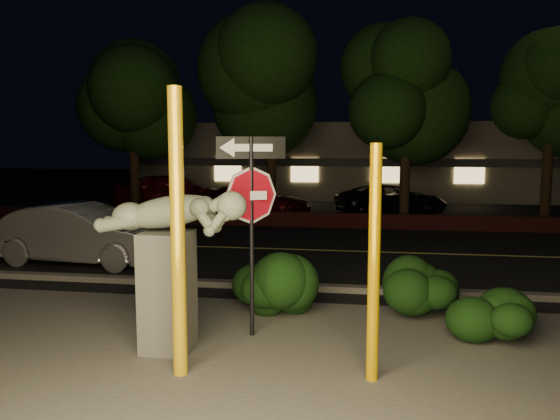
% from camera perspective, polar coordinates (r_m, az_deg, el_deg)
% --- Properties ---
extents(ground, '(90.00, 90.00, 0.00)m').
position_cam_1_polar(ground, '(17.76, 5.28, -2.44)').
color(ground, black).
rests_on(ground, ground).
extents(patio, '(14.00, 6.00, 0.02)m').
position_cam_1_polar(patio, '(7.17, -1.03, -16.32)').
color(patio, '#4C4944').
rests_on(patio, ground).
extents(road, '(80.00, 8.00, 0.01)m').
position_cam_1_polar(road, '(14.81, 4.48, -4.25)').
color(road, black).
rests_on(road, ground).
extents(lane_marking, '(80.00, 0.12, 0.00)m').
position_cam_1_polar(lane_marking, '(14.81, 4.48, -4.20)').
color(lane_marking, '#C8C550').
rests_on(lane_marking, road).
extents(curb, '(80.00, 0.25, 0.12)m').
position_cam_1_polar(curb, '(10.82, 2.67, -8.05)').
color(curb, '#4C4944').
rests_on(curb, ground).
extents(brick_wall, '(40.00, 0.35, 0.50)m').
position_cam_1_polar(brick_wall, '(19.01, 5.55, -1.08)').
color(brick_wall, '#471717').
rests_on(brick_wall, ground).
extents(parking_lot, '(40.00, 12.00, 0.01)m').
position_cam_1_polar(parking_lot, '(24.68, 6.39, 0.13)').
color(parking_lot, black).
rests_on(parking_lot, ground).
extents(building, '(22.00, 10.20, 4.00)m').
position_cam_1_polar(building, '(32.51, 7.14, 5.22)').
color(building, '#666152').
rests_on(building, ground).
extents(tree_far_a, '(4.60, 4.60, 7.43)m').
position_cam_1_polar(tree_far_a, '(22.60, -15.23, 12.90)').
color(tree_far_a, black).
rests_on(tree_far_a, ground).
extents(tree_far_b, '(5.20, 5.20, 8.41)m').
position_cam_1_polar(tree_far_b, '(21.27, -0.91, 15.47)').
color(tree_far_b, black).
rests_on(tree_far_b, ground).
extents(tree_far_c, '(4.80, 4.80, 7.84)m').
position_cam_1_polar(tree_far_c, '(20.54, 13.22, 14.50)').
color(tree_far_c, black).
rests_on(tree_far_c, ground).
extents(tree_far_d, '(4.40, 4.40, 7.42)m').
position_cam_1_polar(tree_far_d, '(21.89, 26.62, 12.84)').
color(tree_far_d, black).
rests_on(tree_far_d, ground).
extents(yellow_pole_left, '(0.18, 0.18, 3.51)m').
position_cam_1_polar(yellow_pole_left, '(6.65, -10.64, -2.59)').
color(yellow_pole_left, yellow).
rests_on(yellow_pole_left, ground).
extents(yellow_pole_right, '(0.14, 0.14, 2.85)m').
position_cam_1_polar(yellow_pole_right, '(6.53, 9.79, -5.68)').
color(yellow_pole_right, '#E9A800').
rests_on(yellow_pole_right, ground).
extents(signpost, '(0.95, 0.37, 2.95)m').
position_cam_1_polar(signpost, '(7.88, -3.01, 1.47)').
color(signpost, black).
rests_on(signpost, ground).
extents(sculpture, '(2.07, 0.66, 2.23)m').
position_cam_1_polar(sculpture, '(7.56, -11.47, -4.43)').
color(sculpture, '#4C4944').
rests_on(sculpture, ground).
extents(hedge_center, '(2.25, 1.50, 1.07)m').
position_cam_1_polar(hedge_center, '(9.21, -0.79, -7.62)').
color(hedge_center, black).
rests_on(hedge_center, ground).
extents(hedge_right, '(1.68, 0.94, 1.08)m').
position_cam_1_polar(hedge_right, '(9.24, 13.44, -7.72)').
color(hedge_right, black).
rests_on(hedge_right, ground).
extents(hedge_far_right, '(1.56, 1.30, 0.93)m').
position_cam_1_polar(hedge_far_right, '(8.38, 21.58, -10.08)').
color(hedge_far_right, black).
rests_on(hedge_far_right, ground).
extents(silver_sedan, '(4.50, 1.89, 1.45)m').
position_cam_1_polar(silver_sedan, '(13.86, -19.93, -2.38)').
color(silver_sedan, '#BABABF').
rests_on(silver_sedan, ground).
extents(parked_car_red, '(5.03, 2.40, 1.66)m').
position_cam_1_polar(parked_car_red, '(24.15, -11.11, 1.87)').
color(parked_car_red, maroon).
rests_on(parked_car_red, ground).
extents(parked_car_darkred, '(4.86, 3.39, 1.31)m').
position_cam_1_polar(parked_car_darkred, '(21.33, -2.73, 0.89)').
color(parked_car_darkred, '#3D0709').
rests_on(parked_car_darkred, ground).
extents(parked_car_dark, '(4.97, 3.63, 1.26)m').
position_cam_1_polar(parked_car_dark, '(22.73, 11.60, 1.05)').
color(parked_car_dark, black).
rests_on(parked_car_dark, ground).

